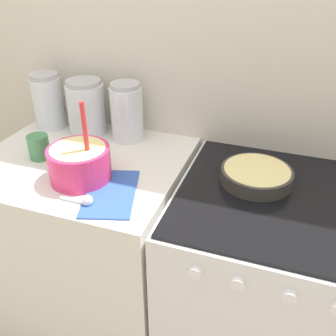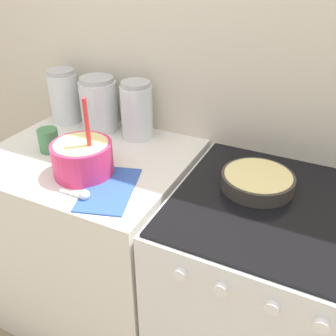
% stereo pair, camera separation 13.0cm
% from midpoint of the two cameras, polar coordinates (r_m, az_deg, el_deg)
% --- Properties ---
extents(wall_back, '(4.59, 0.05, 2.40)m').
position_cam_midpoint_polar(wall_back, '(1.54, 9.87, 14.27)').
color(wall_back, beige).
rests_on(wall_back, ground_plane).
extents(countertop_cabinet, '(0.79, 0.67, 0.91)m').
position_cam_midpoint_polar(countertop_cabinet, '(1.77, -8.56, -11.02)').
color(countertop_cabinet, silver).
rests_on(countertop_cabinet, ground_plane).
extents(stove, '(0.69, 0.69, 0.91)m').
position_cam_midpoint_polar(stove, '(1.58, 16.30, -18.75)').
color(stove, silver).
rests_on(stove, ground_plane).
extents(mixing_bowl, '(0.22, 0.22, 0.29)m').
position_cam_midpoint_polar(mixing_bowl, '(1.35, -10.25, 1.65)').
color(mixing_bowl, '#E0336B').
rests_on(mixing_bowl, countertop_cabinet).
extents(baking_pan, '(0.25, 0.25, 0.05)m').
position_cam_midpoint_polar(baking_pan, '(1.33, 16.25, -1.95)').
color(baking_pan, '#38332D').
rests_on(baking_pan, stove).
extents(storage_jar_left, '(0.13, 0.13, 0.24)m').
position_cam_midpoint_polar(storage_jar_left, '(1.80, -13.48, 10.02)').
color(storage_jar_left, silver).
rests_on(storage_jar_left, countertop_cabinet).
extents(storage_jar_middle, '(0.16, 0.16, 0.24)m').
position_cam_midpoint_polar(storage_jar_middle, '(1.69, -8.26, 9.08)').
color(storage_jar_middle, silver).
rests_on(storage_jar_middle, countertop_cabinet).
extents(storage_jar_right, '(0.13, 0.13, 0.24)m').
position_cam_midpoint_polar(storage_jar_right, '(1.60, -2.43, 8.17)').
color(storage_jar_right, silver).
rests_on(storage_jar_right, countertop_cabinet).
extents(tin_can, '(0.08, 0.08, 0.09)m').
position_cam_midpoint_polar(tin_can, '(1.55, -15.47, 4.04)').
color(tin_can, '#3F7F4C').
rests_on(tin_can, countertop_cabinet).
extents(recipe_page, '(0.24, 0.32, 0.01)m').
position_cam_midpoint_polar(recipe_page, '(1.28, -6.10, -3.29)').
color(recipe_page, '#3359B2').
rests_on(recipe_page, countertop_cabinet).
extents(measuring_spoon, '(0.12, 0.04, 0.04)m').
position_cam_midpoint_polar(measuring_spoon, '(1.25, -10.15, -4.12)').
color(measuring_spoon, white).
rests_on(measuring_spoon, countertop_cabinet).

